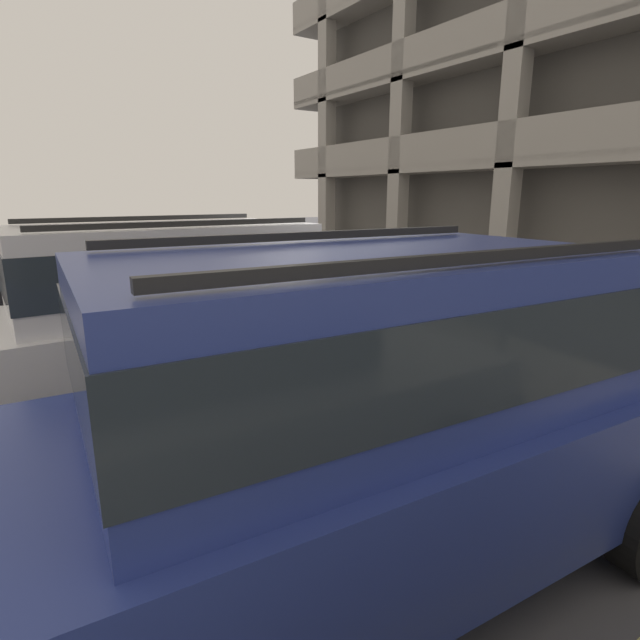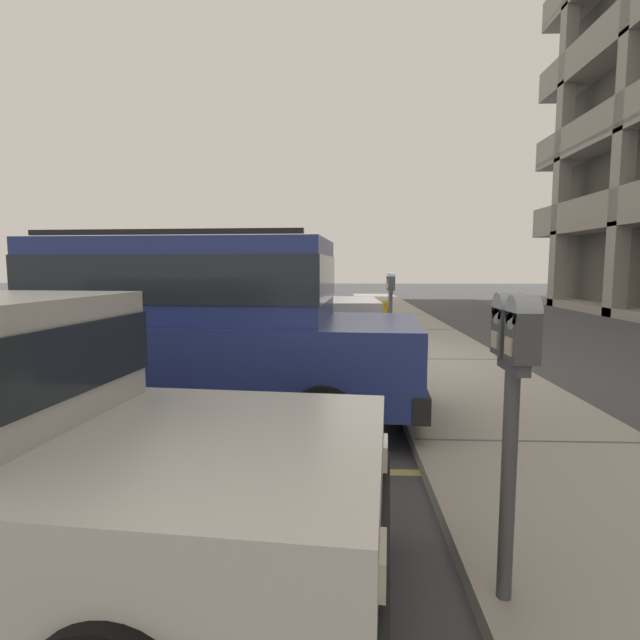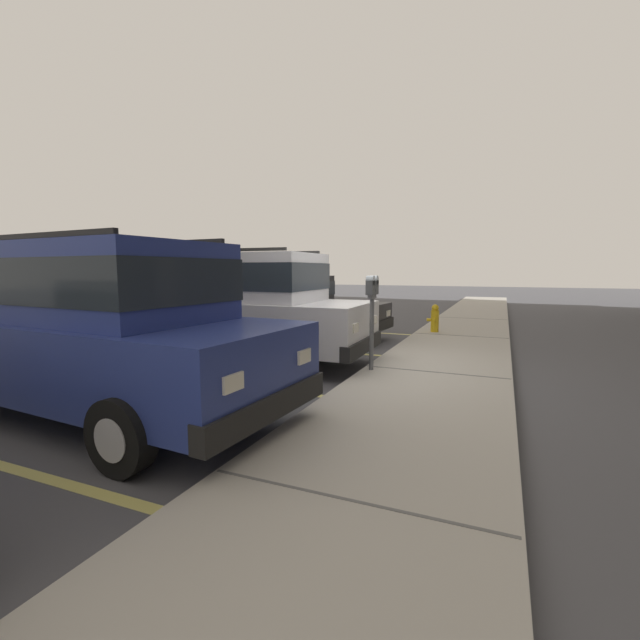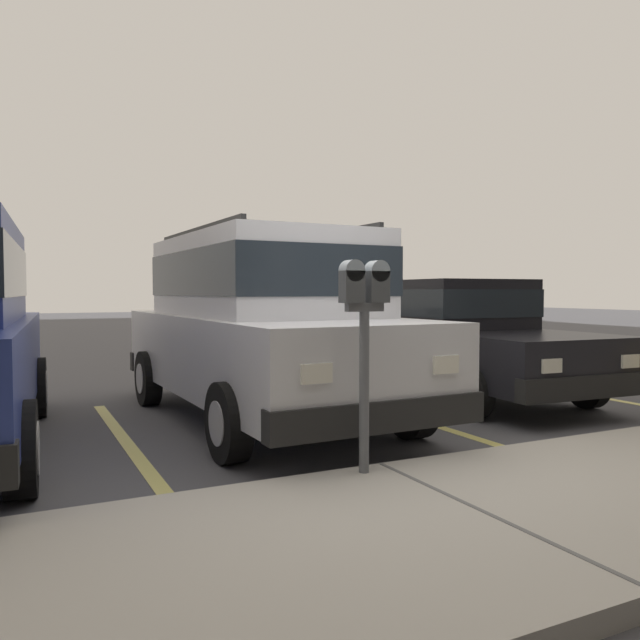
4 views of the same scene
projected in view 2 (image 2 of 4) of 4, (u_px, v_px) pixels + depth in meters
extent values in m
cube|color=#4C4C51|center=(368.00, 368.00, 8.55)|extent=(80.00, 80.00, 0.10)
cube|color=#ADA89E|center=(444.00, 363.00, 8.48)|extent=(40.00, 2.20, 0.12)
cube|color=#606060|center=(395.00, 314.00, 16.42)|extent=(0.03, 2.16, 0.00)
cube|color=#606060|center=(412.00, 329.00, 12.45)|extent=(0.03, 2.16, 0.00)
cube|color=#606060|center=(444.00, 359.00, 8.47)|extent=(0.03, 2.16, 0.00)
cube|color=#606060|center=(535.00, 441.00, 4.50)|extent=(0.03, 2.16, 0.00)
cube|color=#DBD16B|center=(305.00, 331.00, 13.03)|extent=(0.12, 4.80, 0.01)
cube|color=#DBD16B|center=(295.00, 350.00, 10.08)|extent=(0.12, 4.80, 0.01)
cube|color=#DBD16B|center=(275.00, 385.00, 7.13)|extent=(0.12, 4.80, 0.01)
cube|color=#DBD16B|center=(228.00, 469.00, 4.17)|extent=(0.12, 4.80, 0.01)
cube|color=silver|center=(240.00, 322.00, 8.56)|extent=(1.96, 4.75, 0.80)
cube|color=silver|center=(236.00, 275.00, 8.48)|extent=(1.69, 2.95, 0.84)
cube|color=#232B33|center=(236.00, 273.00, 8.47)|extent=(1.72, 2.98, 0.46)
cube|color=black|center=(374.00, 339.00, 8.55)|extent=(1.88, 0.21, 0.24)
cube|color=black|center=(108.00, 338.00, 8.64)|extent=(1.88, 0.21, 0.24)
cube|color=silver|center=(381.00, 322.00, 7.95)|extent=(0.24, 0.04, 0.14)
cube|color=silver|center=(375.00, 315.00, 9.08)|extent=(0.24, 0.04, 0.14)
cylinder|color=black|center=(324.00, 355.00, 7.69)|extent=(0.22, 0.66, 0.66)
cylinder|color=#B2B2B7|center=(324.00, 355.00, 7.69)|extent=(0.23, 0.37, 0.36)
cylinder|color=black|center=(325.00, 338.00, 9.48)|extent=(0.22, 0.66, 0.66)
cylinder|color=#B2B2B7|center=(325.00, 338.00, 9.48)|extent=(0.23, 0.37, 0.36)
cylinder|color=black|center=(137.00, 354.00, 7.74)|extent=(0.22, 0.66, 0.66)
cylinder|color=#B2B2B7|center=(137.00, 354.00, 7.74)|extent=(0.23, 0.37, 0.36)
cylinder|color=black|center=(173.00, 338.00, 9.53)|extent=(0.22, 0.66, 0.66)
cylinder|color=#B2B2B7|center=(173.00, 338.00, 9.53)|extent=(0.23, 0.37, 0.36)
cube|color=black|center=(228.00, 246.00, 7.74)|extent=(0.12, 2.62, 0.05)
cube|color=black|center=(243.00, 249.00, 9.11)|extent=(0.12, 2.62, 0.05)
cube|color=black|center=(252.00, 314.00, 11.51)|extent=(1.94, 4.49, 0.60)
cube|color=black|center=(239.00, 287.00, 11.48)|extent=(1.60, 2.06, 0.64)
cube|color=#232B33|center=(239.00, 286.00, 11.47)|extent=(1.63, 2.09, 0.35)
cube|color=black|center=(345.00, 322.00, 11.32)|extent=(1.74, 0.26, 0.24)
cube|color=black|center=(162.00, 320.00, 11.75)|extent=(1.74, 0.26, 0.24)
cube|color=silver|center=(347.00, 314.00, 10.77)|extent=(0.24, 0.04, 0.14)
cube|color=silver|center=(349.00, 310.00, 11.81)|extent=(0.24, 0.04, 0.14)
cylinder|color=black|center=(306.00, 332.00, 10.59)|extent=(0.19, 0.61, 0.60)
cylinder|color=#B2B2B7|center=(306.00, 332.00, 10.59)|extent=(0.20, 0.34, 0.33)
cylinder|color=black|center=(315.00, 323.00, 12.24)|extent=(0.19, 0.61, 0.60)
cylinder|color=#B2B2B7|center=(315.00, 323.00, 12.24)|extent=(0.20, 0.34, 0.33)
cylinder|color=black|center=(182.00, 330.00, 10.86)|extent=(0.19, 0.61, 0.60)
cylinder|color=#B2B2B7|center=(182.00, 330.00, 10.86)|extent=(0.20, 0.34, 0.33)
cylinder|color=black|center=(207.00, 322.00, 12.51)|extent=(0.19, 0.61, 0.60)
cylinder|color=#B2B2B7|center=(207.00, 322.00, 12.51)|extent=(0.20, 0.34, 0.33)
cube|color=navy|center=(198.00, 356.00, 5.40)|extent=(2.14, 4.81, 0.80)
cube|color=navy|center=(191.00, 280.00, 5.31)|extent=(1.80, 3.01, 0.84)
cube|color=#232B33|center=(191.00, 278.00, 5.31)|extent=(1.83, 3.04, 0.46)
cube|color=black|center=(413.00, 386.00, 5.18)|extent=(1.88, 0.28, 0.24)
cube|color=black|center=(2.00, 376.00, 5.67)|extent=(1.88, 0.28, 0.24)
cube|color=silver|center=(424.00, 363.00, 4.57)|extent=(0.24, 0.05, 0.14)
cube|color=silver|center=(414.00, 344.00, 5.70)|extent=(0.24, 0.05, 0.14)
cylinder|color=black|center=(323.00, 422.00, 4.39)|extent=(0.24, 0.67, 0.66)
cylinder|color=#B2B2B7|center=(323.00, 422.00, 4.39)|extent=(0.24, 0.38, 0.36)
cylinder|color=black|center=(338.00, 377.00, 6.18)|extent=(0.24, 0.67, 0.66)
cylinder|color=#B2B2B7|center=(338.00, 377.00, 6.18)|extent=(0.24, 0.38, 0.36)
cylinder|color=black|center=(16.00, 411.00, 4.70)|extent=(0.24, 0.67, 0.66)
cylinder|color=#B2B2B7|center=(16.00, 411.00, 4.70)|extent=(0.24, 0.38, 0.36)
cylinder|color=black|center=(114.00, 371.00, 6.49)|extent=(0.24, 0.67, 0.66)
cylinder|color=#B2B2B7|center=(114.00, 371.00, 6.49)|extent=(0.24, 0.38, 0.36)
cube|color=black|center=(163.00, 232.00, 4.58)|extent=(0.22, 2.62, 0.05)
cube|color=black|center=(211.00, 240.00, 5.94)|extent=(0.22, 2.62, 0.05)
cube|color=black|center=(372.00, 544.00, 2.30)|extent=(1.74, 0.32, 0.24)
cube|color=silver|center=(382.00, 564.00, 1.74)|extent=(0.24, 0.05, 0.14)
cube|color=silver|center=(385.00, 453.00, 2.78)|extent=(0.24, 0.05, 0.14)
cylinder|color=black|center=(253.00, 482.00, 3.24)|extent=(0.22, 0.61, 0.60)
cylinder|color=#B2B2B7|center=(253.00, 482.00, 3.24)|extent=(0.21, 0.35, 0.33)
cylinder|color=#595B60|center=(390.00, 328.00, 8.24)|extent=(0.07, 0.07, 1.12)
cube|color=#595B60|center=(391.00, 292.00, 8.17)|extent=(0.28, 0.06, 0.06)
cube|color=#424447|center=(390.00, 283.00, 8.26)|extent=(0.15, 0.11, 0.22)
cylinder|color=#8C99A3|center=(390.00, 276.00, 8.24)|extent=(0.15, 0.11, 0.15)
cube|color=#B7B293|center=(386.00, 285.00, 8.26)|extent=(0.08, 0.01, 0.08)
cube|color=#424447|center=(391.00, 283.00, 8.06)|extent=(0.15, 0.11, 0.22)
cylinder|color=#8C99A3|center=(391.00, 277.00, 8.05)|extent=(0.15, 0.11, 0.15)
cube|color=#B7B293|center=(388.00, 286.00, 8.06)|extent=(0.08, 0.01, 0.08)
cylinder|color=#47474C|center=(508.00, 487.00, 2.33)|extent=(0.07, 0.07, 1.10)
cube|color=#47474C|center=(513.00, 365.00, 2.27)|extent=(0.28, 0.06, 0.06)
cube|color=#424447|center=(507.00, 331.00, 2.35)|extent=(0.15, 0.11, 0.22)
cylinder|color=#9EA8B2|center=(508.00, 308.00, 2.34)|extent=(0.15, 0.11, 0.15)
cube|color=#B7B293|center=(494.00, 339.00, 2.36)|extent=(0.08, 0.01, 0.08)
cube|color=#424447|center=(523.00, 338.00, 2.15)|extent=(0.15, 0.11, 0.22)
cylinder|color=#9EA8B2|center=(524.00, 312.00, 2.14)|extent=(0.15, 0.11, 0.15)
cube|color=#B7B293|center=(508.00, 346.00, 2.16)|extent=(0.08, 0.01, 0.08)
cube|color=gray|center=(567.00, 86.00, 20.28)|extent=(0.60, 0.50, 18.00)
cube|color=gray|center=(632.00, 34.00, 15.74)|extent=(0.60, 0.50, 18.00)
cylinder|color=gold|center=(384.00, 317.00, 12.87)|extent=(0.20, 0.20, 0.55)
sphere|color=gold|center=(384.00, 304.00, 12.83)|extent=(0.18, 0.18, 0.18)
cylinder|color=gold|center=(378.00, 315.00, 12.87)|extent=(0.08, 0.10, 0.08)
cylinder|color=gold|center=(385.00, 316.00, 12.72)|extent=(0.10, 0.07, 0.07)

